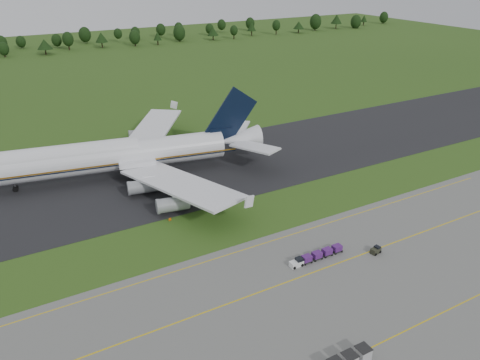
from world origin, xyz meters
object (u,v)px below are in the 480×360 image
utility_cart (376,251)px  edge_markers (191,214)px  aircraft (116,155)px  uld_row (349,360)px  baggage_train (316,256)px

utility_cart → edge_markers: utility_cart is taller
utility_cart → aircraft: bearing=119.8°
utility_cart → uld_row: 28.44m
aircraft → edge_markers: (8.03, -26.51, -5.57)m
aircraft → uld_row: aircraft is taller
uld_row → utility_cart: bearing=39.1°
baggage_train → uld_row: 24.46m
aircraft → uld_row: (10.18, -74.28, -4.85)m
baggage_train → edge_markers: (-13.28, 25.98, -0.52)m
utility_cart → uld_row: size_ratio=0.31×
baggage_train → utility_cart: 11.58m
utility_cart → edge_markers: (-24.20, 29.82, -0.30)m
aircraft → baggage_train: bearing=-67.9°
baggage_train → edge_markers: bearing=117.1°
aircraft → utility_cart: aircraft is taller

